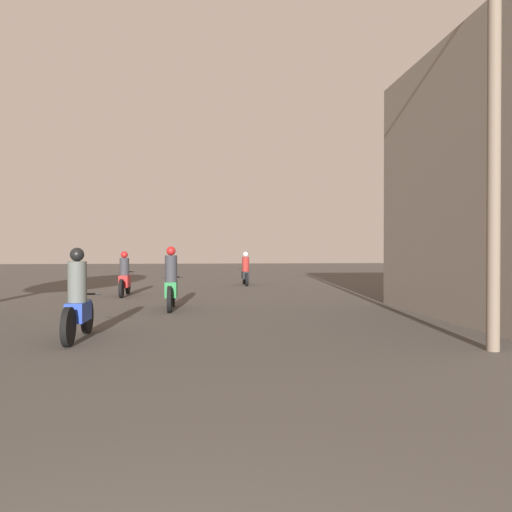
{
  "coord_description": "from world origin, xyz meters",
  "views": [
    {
      "loc": [
        0.43,
        -1.14,
        1.56
      ],
      "look_at": [
        2.31,
        16.76,
        1.37
      ],
      "focal_mm": 35.0,
      "sensor_mm": 36.0,
      "label": 1
    }
  ],
  "objects_px": {
    "motorcycle_green": "(171,284)",
    "motorcycle_black": "(245,272)",
    "utility_pole_near": "(494,97)",
    "motorcycle_red": "(125,278)",
    "motorcycle_blue": "(78,303)"
  },
  "relations": [
    {
      "from": "motorcycle_green",
      "to": "motorcycle_black",
      "type": "relative_size",
      "value": 1.04
    },
    {
      "from": "utility_pole_near",
      "to": "motorcycle_red",
      "type": "bearing_deg",
      "value": 125.06
    },
    {
      "from": "motorcycle_black",
      "to": "motorcycle_red",
      "type": "bearing_deg",
      "value": -132.25
    },
    {
      "from": "motorcycle_blue",
      "to": "motorcycle_red",
      "type": "distance_m",
      "value": 8.6
    },
    {
      "from": "motorcycle_blue",
      "to": "motorcycle_black",
      "type": "xyz_separation_m",
      "value": [
        4.08,
        13.53,
        -0.04
      ]
    },
    {
      "from": "motorcycle_black",
      "to": "utility_pole_near",
      "type": "xyz_separation_m",
      "value": [
        2.6,
        -15.2,
        3.34
      ]
    },
    {
      "from": "motorcycle_blue",
      "to": "motorcycle_green",
      "type": "bearing_deg",
      "value": 71.24
    },
    {
      "from": "motorcycle_green",
      "to": "utility_pole_near",
      "type": "bearing_deg",
      "value": -48.0
    },
    {
      "from": "motorcycle_green",
      "to": "motorcycle_red",
      "type": "distance_m",
      "value": 4.64
    },
    {
      "from": "motorcycle_red",
      "to": "motorcycle_black",
      "type": "bearing_deg",
      "value": 48.48
    },
    {
      "from": "motorcycle_green",
      "to": "motorcycle_red",
      "type": "relative_size",
      "value": 0.95
    },
    {
      "from": "motorcycle_blue",
      "to": "motorcycle_red",
      "type": "bearing_deg",
      "value": 91.84
    },
    {
      "from": "motorcycle_black",
      "to": "utility_pole_near",
      "type": "relative_size",
      "value": 0.25
    },
    {
      "from": "motorcycle_black",
      "to": "utility_pole_near",
      "type": "distance_m",
      "value": 15.78
    },
    {
      "from": "motorcycle_green",
      "to": "motorcycle_red",
      "type": "xyz_separation_m",
      "value": [
        -1.86,
        4.25,
        -0.05
      ]
    }
  ]
}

